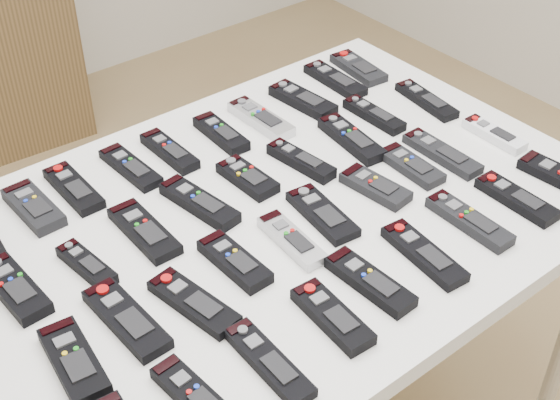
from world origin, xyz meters
TOP-DOWN VIEW (x-y plane):
  - table at (0.05, -0.06)m, footprint 1.25×0.88m
  - remote_1 at (-0.33, 0.23)m, footprint 0.07×0.16m
  - remote_2 at (-0.24, 0.24)m, footprint 0.05×0.17m
  - remote_3 at (-0.12, 0.23)m, footprint 0.06×0.17m
  - remote_4 at (-0.02, 0.23)m, footprint 0.05×0.17m
  - remote_5 at (0.10, 0.21)m, footprint 0.05×0.16m
  - remote_6 at (0.21, 0.20)m, footprint 0.06×0.18m
  - remote_7 at (0.33, 0.21)m, footprint 0.07×0.18m
  - remote_8 at (0.46, 0.23)m, footprint 0.06×0.18m
  - remote_9 at (0.54, 0.24)m, footprint 0.08×0.17m
  - remote_10 at (-0.45, 0.04)m, footprint 0.07×0.17m
  - remote_11 at (-0.33, 0.02)m, footprint 0.06×0.14m
  - remote_12 at (-0.20, 0.03)m, footprint 0.06×0.18m
  - remote_13 at (-0.08, 0.04)m, footprint 0.08×0.19m
  - remote_14 at (0.05, 0.04)m, footprint 0.06×0.14m
  - remote_15 at (0.17, 0.02)m, footprint 0.06×0.17m
  - remote_16 at (0.31, 0.02)m, footprint 0.07×0.19m
  - remote_17 at (0.42, 0.06)m, footprint 0.05×0.16m
  - remote_18 at (0.56, 0.03)m, footprint 0.07×0.18m
  - remote_19 at (-0.45, -0.17)m, footprint 0.08×0.17m
  - remote_20 at (-0.34, -0.14)m, footprint 0.07×0.19m
  - remote_21 at (-0.23, -0.18)m, footprint 0.08×0.18m
  - remote_22 at (-0.12, -0.14)m, footprint 0.06×0.16m
  - remote_23 at (-0.00, -0.16)m, footprint 0.06×0.16m
  - remote_24 at (0.09, -0.14)m, footprint 0.08×0.18m
  - remote_25 at (0.23, -0.14)m, footprint 0.07×0.15m
  - remote_26 at (0.34, -0.13)m, footprint 0.06×0.15m
  - remote_27 at (0.42, -0.14)m, footprint 0.05×0.19m
  - remote_28 at (0.57, -0.17)m, footprint 0.04×0.15m
  - remote_30 at (-0.34, -0.35)m, footprint 0.06×0.18m
  - remote_31 at (-0.21, -0.36)m, footprint 0.05×0.18m
  - remote_32 at (-0.07, -0.35)m, footprint 0.06×0.17m
  - remote_33 at (0.03, -0.33)m, footprint 0.06×0.18m
  - remote_34 at (0.16, -0.34)m, footprint 0.07×0.19m
  - remote_35 at (0.29, -0.33)m, footprint 0.05×0.18m
  - remote_36 at (0.42, -0.34)m, footprint 0.05×0.17m

SIDE VIEW (x-z plane):
  - table at x=0.05m, z-range 0.33..1.11m
  - remote_3 at x=-0.12m, z-range 0.78..0.80m
  - remote_18 at x=0.56m, z-range 0.78..0.80m
  - remote_24 at x=0.09m, z-range 0.78..0.80m
  - remote_9 at x=0.54m, z-range 0.78..0.80m
  - remote_2 at x=-0.24m, z-range 0.78..0.80m
  - remote_8 at x=0.46m, z-range 0.78..0.80m
  - remote_12 at x=-0.20m, z-range 0.78..0.80m
  - remote_27 at x=0.42m, z-range 0.78..0.80m
  - remote_21 at x=-0.23m, z-range 0.78..0.80m
  - remote_23 at x=0.00m, z-range 0.78..0.80m
  - remote_26 at x=0.34m, z-range 0.78..0.80m
  - remote_31 at x=-0.21m, z-range 0.78..0.80m
  - remote_28 at x=0.57m, z-range 0.78..0.80m
  - remote_17 at x=0.42m, z-range 0.78..0.80m
  - remote_4 at x=-0.02m, z-range 0.78..0.80m
  - remote_34 at x=0.16m, z-range 0.78..0.80m
  - remote_11 at x=-0.33m, z-range 0.78..0.80m
  - remote_20 at x=-0.34m, z-range 0.78..0.80m
  - remote_36 at x=0.42m, z-range 0.78..0.80m
  - remote_14 at x=0.05m, z-range 0.78..0.80m
  - remote_30 at x=-0.34m, z-range 0.78..0.80m
  - remote_25 at x=0.23m, z-range 0.78..0.80m
  - remote_5 at x=0.10m, z-range 0.78..0.80m
  - remote_1 at x=-0.33m, z-range 0.78..0.80m
  - remote_7 at x=0.33m, z-range 0.78..0.80m
  - remote_6 at x=0.21m, z-range 0.78..0.80m
  - remote_35 at x=0.29m, z-range 0.78..0.80m
  - remote_33 at x=0.03m, z-range 0.78..0.80m
  - remote_10 at x=-0.45m, z-range 0.78..0.80m
  - remote_16 at x=0.31m, z-range 0.78..0.80m
  - remote_32 at x=-0.07m, z-range 0.78..0.80m
  - remote_22 at x=-0.12m, z-range 0.78..0.80m
  - remote_13 at x=-0.08m, z-range 0.78..0.80m
  - remote_15 at x=0.17m, z-range 0.78..0.80m
  - remote_19 at x=-0.45m, z-range 0.78..0.80m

